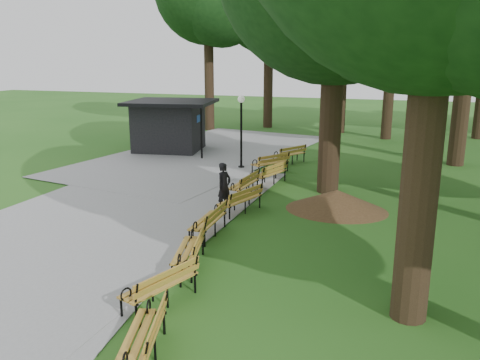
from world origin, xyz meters
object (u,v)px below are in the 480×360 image
(bench_9, at_px, (289,154))
(bench_5, at_px, (240,200))
(lamp_post, at_px, (241,117))
(bench_3, at_px, (188,250))
(kiosk, at_px, (169,126))
(bench_1, at_px, (141,337))
(dirt_mound, at_px, (337,200))
(bench_2, at_px, (160,285))
(bench_4, at_px, (208,221))
(bench_8, at_px, (270,163))
(bench_7, at_px, (269,173))
(bench_6, at_px, (243,184))
(person, at_px, (224,186))

(bench_9, bearing_deg, bench_5, 31.56)
(lamp_post, height_order, bench_3, lamp_post)
(kiosk, xyz_separation_m, bench_1, (7.91, -17.14, -0.91))
(dirt_mound, xyz_separation_m, bench_3, (-2.79, -5.73, 0.09))
(bench_2, relative_size, bench_4, 1.00)
(dirt_mound, distance_m, bench_3, 6.37)
(bench_3, relative_size, bench_8, 1.00)
(lamp_post, bearing_deg, bench_3, -78.57)
(bench_7, height_order, bench_9, same)
(kiosk, xyz_separation_m, lamp_post, (4.96, -2.80, 0.99))
(bench_6, bearing_deg, bench_2, 11.81)
(kiosk, relative_size, bench_9, 2.27)
(bench_3, height_order, bench_4, same)
(bench_7, bearing_deg, dirt_mound, 67.71)
(bench_5, bearing_deg, bench_8, -156.21)
(bench_3, distance_m, bench_4, 2.20)
(person, relative_size, bench_3, 0.83)
(bench_1, relative_size, bench_6, 1.00)
(kiosk, bearing_deg, lamp_post, -37.95)
(bench_2, bearing_deg, kiosk, -135.08)
(dirt_mound, xyz_separation_m, bench_9, (-3.11, 6.57, 0.09))
(bench_1, relative_size, bench_7, 1.00)
(person, xyz_separation_m, bench_1, (1.58, -8.36, -0.35))
(bench_4, bearing_deg, bench_7, 177.53)
(dirt_mound, distance_m, bench_5, 3.22)
(kiosk, relative_size, bench_8, 2.27)
(bench_6, bearing_deg, bench_9, -177.42)
(bench_4, distance_m, bench_6, 4.19)
(lamp_post, distance_m, bench_9, 3.12)
(bench_7, bearing_deg, bench_4, 16.79)
(bench_2, bearing_deg, bench_3, -154.72)
(bench_4, relative_size, bench_8, 1.00)
(bench_3, bearing_deg, bench_5, 168.76)
(person, relative_size, bench_9, 0.83)
(bench_1, relative_size, bench_5, 1.00)
(bench_6, bearing_deg, bench_8, -173.91)
(kiosk, height_order, bench_1, kiosk)
(person, distance_m, bench_4, 2.56)
(bench_2, bearing_deg, bench_6, -154.66)
(lamp_post, bearing_deg, dirt_mound, -44.91)
(bench_6, xyz_separation_m, bench_7, (0.46, 1.95, 0.00))
(bench_8, bearing_deg, bench_7, 48.64)
(bench_1, bearing_deg, kiosk, -171.43)
(lamp_post, relative_size, bench_4, 1.72)
(bench_1, xyz_separation_m, bench_6, (-1.46, 10.04, 0.00))
(bench_5, bearing_deg, bench_4, 13.79)
(kiosk, height_order, bench_7, kiosk)
(bench_3, xyz_separation_m, bench_8, (-0.68, 10.20, 0.00))
(lamp_post, height_order, bench_8, lamp_post)
(bench_9, bearing_deg, kiosk, -69.11)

